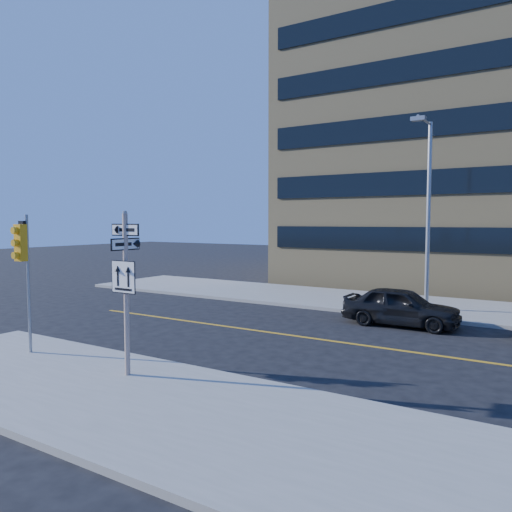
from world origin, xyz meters
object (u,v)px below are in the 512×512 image
Objects in this scene: sign_pole at (126,283)px; streetlight_a at (427,202)px; traffic_signal at (22,254)px; parked_car_a at (401,306)px.

streetlight_a reaches higher than sign_pole.
parked_car_a is at bearing 52.68° from traffic_signal.
parked_car_a is at bearing -92.62° from streetlight_a.
traffic_signal is at bearing 142.35° from parked_car_a.
traffic_signal is 13.16m from parked_car_a.
sign_pole is 4.05m from traffic_signal.
streetlight_a reaches higher than parked_car_a.
sign_pole is at bearing 158.88° from parked_car_a.
traffic_signal reaches higher than parked_car_a.
traffic_signal is 15.72m from streetlight_a.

